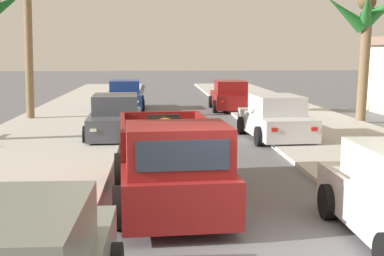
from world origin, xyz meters
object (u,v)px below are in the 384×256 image
Objects in this scene: pickup_truck at (170,164)px; car_right_mid at (125,96)px; car_left_near at (230,96)px; palm_tree_right_fore at (365,20)px; car_right_far at (276,119)px; car_left_mid at (116,118)px.

car_right_mid is at bearing 95.97° from pickup_truck.
pickup_truck is 17.85m from car_right_mid.
palm_tree_right_fore reaches higher than car_left_near.
palm_tree_right_fore is (8.42, 11.44, 3.52)m from pickup_truck.
car_right_far is (0.23, -9.42, 0.00)m from car_left_near.
car_left_mid is at bearing -121.00° from car_left_near.
pickup_truck is 8.64m from car_right_far.
palm_tree_right_fore is (10.07, 3.15, 3.62)m from car_left_mid.
car_right_far is at bearing -88.57° from car_left_near.
car_right_mid is at bearing 173.60° from car_left_near.
car_left_mid is 5.58m from car_right_far.
car_left_mid is at bearing 101.30° from pickup_truck.
palm_tree_right_fore reaches higher than car_right_far.
car_right_far is (5.75, -10.04, 0.00)m from car_right_mid.
pickup_truck reaches higher than car_left_mid.
car_right_far is at bearing -5.96° from car_left_mid.
car_left_mid and car_right_far have the same top height.
pickup_truck is at bearing -126.35° from palm_tree_right_fore.
palm_tree_right_fore is at bearing -50.09° from car_left_near.
pickup_truck reaches higher than car_left_near.
pickup_truck is 8.45m from car_left_mid.
car_left_near and car_right_far have the same top height.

